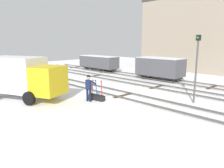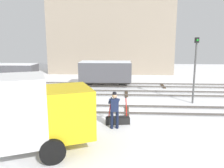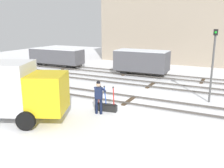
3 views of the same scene
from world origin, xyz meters
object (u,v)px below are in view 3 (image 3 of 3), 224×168
at_px(freight_car_back_track, 57,56).
at_px(freight_car_mid_siding, 142,61).
at_px(delivery_truck, 4,89).
at_px(signal_post, 213,59).
at_px(switch_lever_frame, 106,107).
at_px(rail_worker, 99,95).

bearing_deg(freight_car_back_track, freight_car_mid_siding, -0.87).
distance_m(delivery_truck, freight_car_back_track, 15.54).
xyz_separation_m(signal_post, freight_car_back_track, (-16.55, 5.79, -1.48)).
xyz_separation_m(switch_lever_frame, delivery_truck, (-3.91, -3.50, 1.43)).
xyz_separation_m(switch_lever_frame, rail_worker, (-0.14, -0.58, 0.82)).
relative_size(switch_lever_frame, rail_worker, 0.78).
relative_size(delivery_truck, freight_car_back_track, 1.01).
height_order(delivery_truck, freight_car_back_track, delivery_truck).
relative_size(switch_lever_frame, freight_car_back_track, 0.24).
bearing_deg(switch_lever_frame, signal_post, 31.06).
distance_m(rail_worker, delivery_truck, 4.81).
bearing_deg(freight_car_back_track, switch_lever_frame, -42.13).
distance_m(delivery_truck, freight_car_mid_siding, 13.78).
distance_m(delivery_truck, signal_post, 11.93).
bearing_deg(switch_lever_frame, freight_car_mid_siding, 89.50).
relative_size(delivery_truck, freight_car_mid_siding, 1.27).
bearing_deg(freight_car_mid_siding, freight_car_back_track, 179.20).
bearing_deg(switch_lever_frame, delivery_truck, -147.15).
height_order(freight_car_mid_siding, freight_car_back_track, freight_car_mid_siding).
bearing_deg(switch_lever_frame, freight_car_back_track, 129.77).
bearing_deg(rail_worker, switch_lever_frame, 67.11).
bearing_deg(delivery_truck, freight_car_mid_siding, 56.31).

